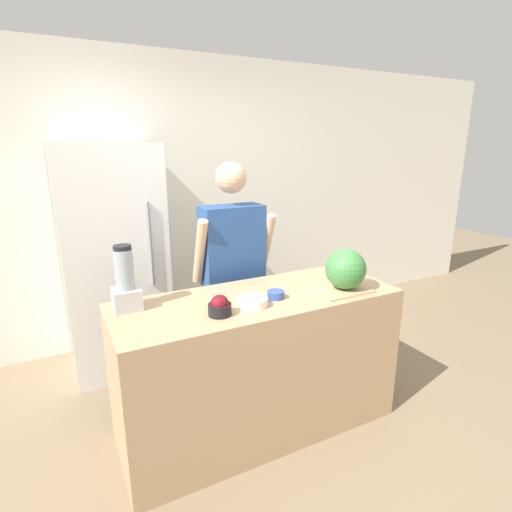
{
  "coord_description": "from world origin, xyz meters",
  "views": [
    {
      "loc": [
        -1.06,
        -1.69,
        1.81
      ],
      "look_at": [
        0.0,
        0.36,
        1.17
      ],
      "focal_mm": 28.0,
      "sensor_mm": 36.0,
      "label": 1
    }
  ],
  "objects_px": {
    "bowl_small_blue": "(276,295)",
    "blender": "(126,284)",
    "bowl_cream": "(252,301)",
    "refrigerator": "(113,260)",
    "person": "(233,276)",
    "watermelon": "(346,269)",
    "bowl_cherries": "(220,307)"
  },
  "relations": [
    {
      "from": "refrigerator",
      "to": "blender",
      "type": "bearing_deg",
      "value": -94.14
    },
    {
      "from": "bowl_small_blue",
      "to": "blender",
      "type": "relative_size",
      "value": 0.28
    },
    {
      "from": "bowl_small_blue",
      "to": "bowl_cream",
      "type": "bearing_deg",
      "value": -167.14
    },
    {
      "from": "person",
      "to": "bowl_cream",
      "type": "bearing_deg",
      "value": -104.52
    },
    {
      "from": "bowl_cherries",
      "to": "person",
      "type": "bearing_deg",
      "value": 61.1
    },
    {
      "from": "refrigerator",
      "to": "person",
      "type": "relative_size",
      "value": 1.07
    },
    {
      "from": "bowl_cream",
      "to": "blender",
      "type": "xyz_separation_m",
      "value": [
        -0.65,
        0.28,
        0.12
      ]
    },
    {
      "from": "refrigerator",
      "to": "blender",
      "type": "relative_size",
      "value": 4.93
    },
    {
      "from": "bowl_cherries",
      "to": "bowl_cream",
      "type": "height_order",
      "value": "bowl_cherries"
    },
    {
      "from": "person",
      "to": "bowl_cherries",
      "type": "bearing_deg",
      "value": -118.9
    },
    {
      "from": "person",
      "to": "bowl_small_blue",
      "type": "bearing_deg",
      "value": -89.54
    },
    {
      "from": "refrigerator",
      "to": "person",
      "type": "xyz_separation_m",
      "value": [
        0.74,
        -0.7,
        -0.04
      ]
    },
    {
      "from": "watermelon",
      "to": "bowl_cherries",
      "type": "distance_m",
      "value": 0.86
    },
    {
      "from": "watermelon",
      "to": "bowl_small_blue",
      "type": "distance_m",
      "value": 0.48
    },
    {
      "from": "bowl_cherries",
      "to": "blender",
      "type": "distance_m",
      "value": 0.55
    },
    {
      "from": "bowl_cherries",
      "to": "bowl_cream",
      "type": "distance_m",
      "value": 0.22
    },
    {
      "from": "watermelon",
      "to": "blender",
      "type": "xyz_separation_m",
      "value": [
        -1.28,
        0.33,
        0.01
      ]
    },
    {
      "from": "refrigerator",
      "to": "watermelon",
      "type": "height_order",
      "value": "refrigerator"
    },
    {
      "from": "refrigerator",
      "to": "person",
      "type": "bearing_deg",
      "value": -43.33
    },
    {
      "from": "watermelon",
      "to": "person",
      "type": "bearing_deg",
      "value": 122.81
    },
    {
      "from": "watermelon",
      "to": "bowl_small_blue",
      "type": "xyz_separation_m",
      "value": [
        -0.46,
        0.08,
        -0.12
      ]
    },
    {
      "from": "watermelon",
      "to": "bowl_cream",
      "type": "bearing_deg",
      "value": 176.18
    },
    {
      "from": "watermelon",
      "to": "refrigerator",
      "type": "bearing_deg",
      "value": 130.37
    },
    {
      "from": "bowl_cherries",
      "to": "blender",
      "type": "xyz_separation_m",
      "value": [
        -0.43,
        0.32,
        0.1
      ]
    },
    {
      "from": "bowl_cream",
      "to": "blender",
      "type": "height_order",
      "value": "blender"
    },
    {
      "from": "refrigerator",
      "to": "blender",
      "type": "distance_m",
      "value": 1.1
    },
    {
      "from": "bowl_cherries",
      "to": "bowl_small_blue",
      "type": "relative_size",
      "value": 1.23
    },
    {
      "from": "person",
      "to": "blender",
      "type": "bearing_deg",
      "value": -154.67
    },
    {
      "from": "bowl_cream",
      "to": "bowl_small_blue",
      "type": "distance_m",
      "value": 0.18
    },
    {
      "from": "person",
      "to": "bowl_cream",
      "type": "height_order",
      "value": "person"
    },
    {
      "from": "refrigerator",
      "to": "watermelon",
      "type": "distance_m",
      "value": 1.86
    },
    {
      "from": "person",
      "to": "watermelon",
      "type": "xyz_separation_m",
      "value": [
        0.46,
        -0.72,
        0.19
      ]
    }
  ]
}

